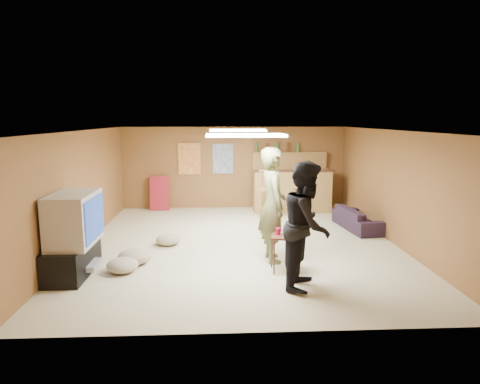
{
  "coord_description": "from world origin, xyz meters",
  "views": [
    {
      "loc": [
        -0.41,
        -8.04,
        2.43
      ],
      "look_at": [
        0.0,
        0.2,
        1.0
      ],
      "focal_mm": 32.0,
      "sensor_mm": 36.0,
      "label": 1
    }
  ],
  "objects_px": {
    "person_black": "(307,225)",
    "person_olive": "(273,205)",
    "bar_counter": "(292,191)",
    "tv_body": "(74,219)",
    "sofa": "(358,219)",
    "tray_table": "(285,253)"
  },
  "relations": [
    {
      "from": "person_olive",
      "to": "person_black",
      "type": "relative_size",
      "value": 1.07
    },
    {
      "from": "bar_counter",
      "to": "person_black",
      "type": "bearing_deg",
      "value": -97.35
    },
    {
      "from": "person_black",
      "to": "tray_table",
      "type": "xyz_separation_m",
      "value": [
        -0.2,
        0.63,
        -0.63
      ]
    },
    {
      "from": "person_olive",
      "to": "tray_table",
      "type": "bearing_deg",
      "value": -171.06
    },
    {
      "from": "tv_body",
      "to": "person_black",
      "type": "height_order",
      "value": "person_black"
    },
    {
      "from": "sofa",
      "to": "bar_counter",
      "type": "bearing_deg",
      "value": 24.92
    },
    {
      "from": "bar_counter",
      "to": "person_olive",
      "type": "height_order",
      "value": "person_olive"
    },
    {
      "from": "tv_body",
      "to": "tray_table",
      "type": "relative_size",
      "value": 1.89
    },
    {
      "from": "tv_body",
      "to": "sofa",
      "type": "relative_size",
      "value": 0.7
    },
    {
      "from": "tv_body",
      "to": "person_olive",
      "type": "relative_size",
      "value": 0.56
    },
    {
      "from": "bar_counter",
      "to": "sofa",
      "type": "bearing_deg",
      "value": -58.29
    },
    {
      "from": "bar_counter",
      "to": "person_black",
      "type": "distance_m",
      "value": 5.15
    },
    {
      "from": "person_olive",
      "to": "tray_table",
      "type": "relative_size",
      "value": 3.36
    },
    {
      "from": "bar_counter",
      "to": "tray_table",
      "type": "height_order",
      "value": "bar_counter"
    },
    {
      "from": "person_black",
      "to": "person_olive",
      "type": "bearing_deg",
      "value": 37.13
    },
    {
      "from": "sofa",
      "to": "tray_table",
      "type": "distance_m",
      "value": 3.27
    },
    {
      "from": "bar_counter",
      "to": "tray_table",
      "type": "xyz_separation_m",
      "value": [
        -0.86,
        -4.47,
        -0.26
      ]
    },
    {
      "from": "person_olive",
      "to": "sofa",
      "type": "relative_size",
      "value": 1.24
    },
    {
      "from": "tv_body",
      "to": "bar_counter",
      "type": "distance_m",
      "value": 6.09
    },
    {
      "from": "tv_body",
      "to": "sofa",
      "type": "bearing_deg",
      "value": 25.61
    },
    {
      "from": "sofa",
      "to": "tray_table",
      "type": "xyz_separation_m",
      "value": [
        -2.03,
        -2.57,
        0.06
      ]
    },
    {
      "from": "bar_counter",
      "to": "tv_body",
      "type": "bearing_deg",
      "value": -133.0
    }
  ]
}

